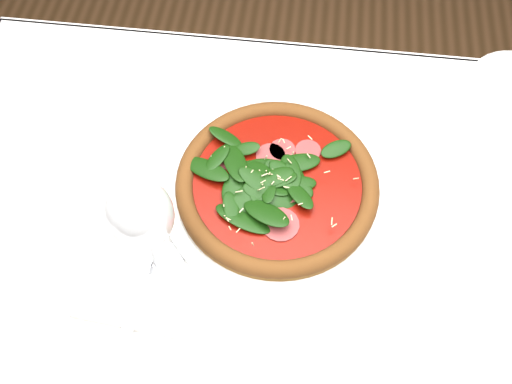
# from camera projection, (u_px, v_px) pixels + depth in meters

# --- Properties ---
(ground) EXTENTS (6.00, 6.00, 0.00)m
(ground) POSITION_uv_depth(u_px,v_px,m) (287.00, 375.00, 1.45)
(ground) COLOR brown
(ground) RESTS_ON ground
(dining_table) EXTENTS (1.21, 0.81, 0.75)m
(dining_table) POSITION_uv_depth(u_px,v_px,m) (306.00, 278.00, 0.89)
(dining_table) COLOR white
(dining_table) RESTS_ON ground
(plate) EXTENTS (0.35, 0.35, 0.01)m
(plate) POSITION_uv_depth(u_px,v_px,m) (277.00, 189.00, 0.85)
(plate) COLOR white
(plate) RESTS_ON dining_table
(pizza) EXTENTS (0.39, 0.39, 0.04)m
(pizza) POSITION_uv_depth(u_px,v_px,m) (277.00, 182.00, 0.83)
(pizza) COLOR olive
(pizza) RESTS_ON plate
(wine_glass) EXTENTS (0.08, 0.08, 0.20)m
(wine_glass) POSITION_uv_depth(u_px,v_px,m) (140.00, 217.00, 0.67)
(wine_glass) COLOR silver
(wine_glass) RESTS_ON dining_table
(napkin) EXTENTS (0.17, 0.09, 0.01)m
(napkin) POSITION_uv_depth(u_px,v_px,m) (137.00, 301.00, 0.76)
(napkin) COLOR white
(napkin) RESTS_ON dining_table
(fork) EXTENTS (0.03, 0.15, 0.00)m
(fork) POSITION_uv_depth(u_px,v_px,m) (142.00, 279.00, 0.77)
(fork) COLOR silver
(fork) RESTS_ON napkin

